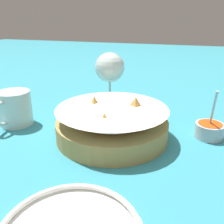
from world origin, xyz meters
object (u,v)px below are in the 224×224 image
beer_mug (15,109)px  sauce_cup (209,130)px  wine_glass (110,69)px  food_basket (112,124)px

beer_mug → sauce_cup: bearing=99.1°
sauce_cup → wine_glass: 0.33m
food_basket → beer_mug: 0.26m
wine_glass → beer_mug: size_ratio=1.39×
food_basket → wine_glass: (-0.21, -0.08, 0.08)m
sauce_cup → beer_mug: (0.08, -0.47, 0.02)m
food_basket → sauce_cup: 0.22m
wine_glass → sauce_cup: bearing=64.3°
food_basket → sauce_cup: (-0.07, 0.21, -0.01)m
food_basket → sauce_cup: size_ratio=2.04×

